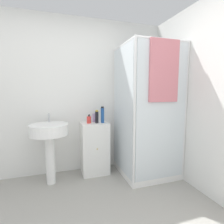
{
  "coord_description": "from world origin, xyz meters",
  "views": [
    {
      "loc": [
        -0.13,
        -1.23,
        1.35
      ],
      "look_at": [
        0.63,
        1.16,
        1.04
      ],
      "focal_mm": 28.0,
      "sensor_mm": 36.0,
      "label": 1
    }
  ],
  "objects_px": {
    "lotion_bottle_white": "(94,118)",
    "shampoo_bottle_blue": "(102,115)",
    "soap_dispenser": "(89,120)",
    "shampoo_bottle_tall_black": "(97,117)",
    "sink": "(49,136)"
  },
  "relations": [
    {
      "from": "sink",
      "to": "shampoo_bottle_tall_black",
      "type": "height_order",
      "value": "shampoo_bottle_tall_black"
    },
    {
      "from": "sink",
      "to": "shampoo_bottle_blue",
      "type": "relative_size",
      "value": 3.87
    },
    {
      "from": "soap_dispenser",
      "to": "shampoo_bottle_tall_black",
      "type": "xyz_separation_m",
      "value": [
        0.12,
        -0.03,
        0.04
      ]
    },
    {
      "from": "shampoo_bottle_tall_black",
      "to": "shampoo_bottle_blue",
      "type": "relative_size",
      "value": 0.8
    },
    {
      "from": "lotion_bottle_white",
      "to": "shampoo_bottle_blue",
      "type": "bearing_deg",
      "value": -46.1
    },
    {
      "from": "sink",
      "to": "shampoo_bottle_blue",
      "type": "height_order",
      "value": "shampoo_bottle_blue"
    },
    {
      "from": "shampoo_bottle_tall_black",
      "to": "shampoo_bottle_blue",
      "type": "bearing_deg",
      "value": 4.28
    },
    {
      "from": "sink",
      "to": "lotion_bottle_white",
      "type": "bearing_deg",
      "value": 18.01
    },
    {
      "from": "soap_dispenser",
      "to": "sink",
      "type": "bearing_deg",
      "value": -168.07
    },
    {
      "from": "soap_dispenser",
      "to": "shampoo_bottle_tall_black",
      "type": "bearing_deg",
      "value": -12.46
    },
    {
      "from": "sink",
      "to": "soap_dispenser",
      "type": "bearing_deg",
      "value": 11.93
    },
    {
      "from": "shampoo_bottle_tall_black",
      "to": "shampoo_bottle_blue",
      "type": "height_order",
      "value": "shampoo_bottle_blue"
    },
    {
      "from": "sink",
      "to": "lotion_bottle_white",
      "type": "height_order",
      "value": "sink"
    },
    {
      "from": "sink",
      "to": "shampoo_bottle_blue",
      "type": "distance_m",
      "value": 0.86
    },
    {
      "from": "soap_dispenser",
      "to": "shampoo_bottle_tall_black",
      "type": "distance_m",
      "value": 0.13
    }
  ]
}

